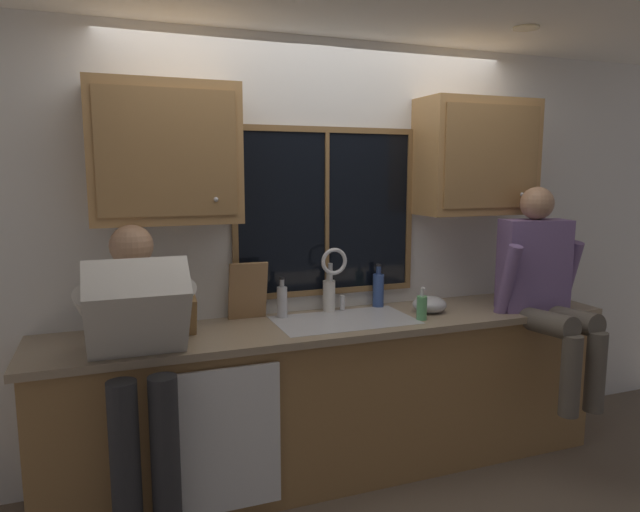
% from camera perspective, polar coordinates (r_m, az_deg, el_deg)
% --- Properties ---
extents(back_wall, '(5.65, 0.12, 2.55)m').
position_cam_1_polar(back_wall, '(3.53, -0.36, 0.45)').
color(back_wall, silver).
rests_on(back_wall, floor).
extents(ceiling_downlight_right, '(0.14, 0.14, 0.01)m').
position_cam_1_polar(ceiling_downlight_right, '(3.50, 20.09, 20.80)').
color(ceiling_downlight_right, '#FFEAB2').
extents(window_glass, '(1.10, 0.02, 0.95)m').
position_cam_1_polar(window_glass, '(3.45, 0.63, 4.44)').
color(window_glass, black).
extents(window_frame_top, '(1.17, 0.02, 0.04)m').
position_cam_1_polar(window_frame_top, '(3.45, 0.71, 12.63)').
color(window_frame_top, brown).
extents(window_frame_bottom, '(1.17, 0.02, 0.04)m').
position_cam_1_polar(window_frame_bottom, '(3.51, 0.68, -3.61)').
color(window_frame_bottom, brown).
extents(window_frame_left, '(0.03, 0.02, 0.95)m').
position_cam_1_polar(window_frame_left, '(3.28, -8.61, 4.14)').
color(window_frame_left, brown).
extents(window_frame_right, '(0.03, 0.02, 0.95)m').
position_cam_1_polar(window_frame_right, '(3.69, 8.96, 4.60)').
color(window_frame_right, brown).
extents(window_mullion_center, '(0.02, 0.02, 0.95)m').
position_cam_1_polar(window_mullion_center, '(3.44, 0.70, 4.43)').
color(window_mullion_center, brown).
extents(lower_cabinet_run, '(3.25, 0.58, 0.88)m').
position_cam_1_polar(lower_cabinet_run, '(3.44, 1.74, -14.26)').
color(lower_cabinet_run, olive).
rests_on(lower_cabinet_run, floor).
extents(countertop, '(3.31, 0.62, 0.04)m').
position_cam_1_polar(countertop, '(3.27, 1.91, -6.93)').
color(countertop, gray).
rests_on(countertop, lower_cabinet_run).
extents(dishwasher_front, '(0.60, 0.02, 0.74)m').
position_cam_1_polar(dishwasher_front, '(2.96, -9.96, -17.95)').
color(dishwasher_front, white).
extents(upper_cabinet_left, '(0.76, 0.36, 0.72)m').
position_cam_1_polar(upper_cabinet_left, '(3.06, -15.39, 9.91)').
color(upper_cabinet_left, '#A87A47').
extents(upper_cabinet_right, '(0.76, 0.36, 0.72)m').
position_cam_1_polar(upper_cabinet_right, '(3.77, 15.48, 9.57)').
color(upper_cabinet_right, '#A87A47').
extents(sink, '(0.80, 0.46, 0.21)m').
position_cam_1_polar(sink, '(3.31, 2.46, -8.12)').
color(sink, '#B7B7BC').
rests_on(sink, lower_cabinet_run).
extents(faucet, '(0.18, 0.09, 0.40)m').
position_cam_1_polar(faucet, '(3.40, 1.42, -1.61)').
color(faucet, silver).
rests_on(faucet, countertop).
extents(person_standing, '(0.53, 0.71, 1.51)m').
position_cam_1_polar(person_standing, '(2.75, -17.80, -9.32)').
color(person_standing, '#262628').
rests_on(person_standing, floor).
extents(person_sitting_on_counter, '(0.54, 0.64, 1.26)m').
position_cam_1_polar(person_sitting_on_counter, '(3.66, 21.70, -2.57)').
color(person_sitting_on_counter, '#595147').
rests_on(person_sitting_on_counter, countertop).
extents(knife_block, '(0.12, 0.18, 0.32)m').
position_cam_1_polar(knife_block, '(3.06, -13.60, -5.75)').
color(knife_block, olive).
rests_on(knife_block, countertop).
extents(cutting_board, '(0.22, 0.09, 0.34)m').
position_cam_1_polar(cutting_board, '(3.29, -7.29, -3.52)').
color(cutting_board, '#997047').
rests_on(cutting_board, countertop).
extents(mixing_bowl, '(0.21, 0.21, 0.10)m').
position_cam_1_polar(mixing_bowl, '(3.52, 10.98, -4.83)').
color(mixing_bowl, '#B7B7BC').
rests_on(mixing_bowl, countertop).
extents(soap_dispenser, '(0.06, 0.07, 0.20)m').
position_cam_1_polar(soap_dispenser, '(3.33, 10.23, -5.10)').
color(soap_dispenser, '#59A566').
rests_on(soap_dispenser, countertop).
extents(bottle_green_glass, '(0.06, 0.06, 0.24)m').
position_cam_1_polar(bottle_green_glass, '(3.32, -3.84, -4.56)').
color(bottle_green_glass, '#B7B7BC').
rests_on(bottle_green_glass, countertop).
extents(bottle_tall_clear, '(0.07, 0.07, 0.27)m').
position_cam_1_polar(bottle_tall_clear, '(3.60, 5.90, -3.35)').
color(bottle_tall_clear, '#334C8C').
rests_on(bottle_tall_clear, countertop).
extents(bottle_amber_small, '(0.08, 0.08, 0.25)m').
position_cam_1_polar(bottle_amber_small, '(3.46, 0.92, -3.93)').
color(bottle_amber_small, silver).
rests_on(bottle_amber_small, countertop).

